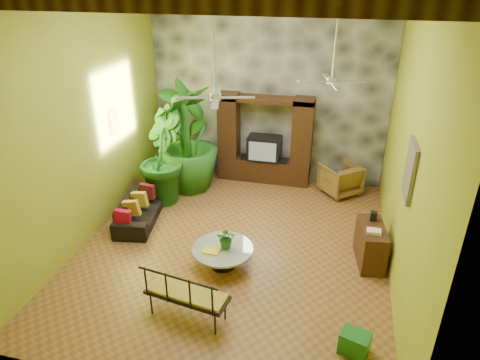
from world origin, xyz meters
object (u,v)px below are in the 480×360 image
(iron_bench, at_px, (185,293))
(side_console, at_px, (370,245))
(tall_plant_b, at_px, (161,156))
(green_bin, at_px, (355,343))
(ceiling_fan_front, at_px, (215,84))
(tall_plant_c, at_px, (188,139))
(coffee_table, at_px, (223,254))
(entertainment_center, at_px, (265,146))
(wicker_armchair, at_px, (340,179))
(sofa, at_px, (141,208))
(ceiling_fan_back, at_px, (333,70))
(tall_plant_a, at_px, (187,127))

(iron_bench, height_order, side_console, iron_bench)
(tall_plant_b, xyz_separation_m, green_bin, (4.55, -3.73, -0.95))
(ceiling_fan_front, relative_size, tall_plant_b, 0.82)
(tall_plant_c, bearing_deg, iron_bench, -70.96)
(coffee_table, bearing_deg, tall_plant_c, 120.22)
(entertainment_center, height_order, iron_bench, entertainment_center)
(green_bin, bearing_deg, coffee_table, 147.92)
(tall_plant_b, height_order, green_bin, tall_plant_b)
(wicker_armchair, height_order, green_bin, wicker_armchair)
(entertainment_center, distance_m, sofa, 3.56)
(coffee_table, bearing_deg, sofa, 151.94)
(ceiling_fan_back, xyz_separation_m, coffee_table, (-1.65, -1.89, -3.15))
(coffee_table, height_order, iron_bench, iron_bench)
(ceiling_fan_back, height_order, tall_plant_a, ceiling_fan_back)
(ceiling_fan_back, bearing_deg, green_bin, -77.09)
(ceiling_fan_back, xyz_separation_m, side_console, (1.04, -1.10, -3.01))
(ceiling_fan_front, xyz_separation_m, coffee_table, (0.15, -0.29, -3.15))
(ceiling_fan_front, distance_m, side_console, 4.17)
(tall_plant_a, height_order, green_bin, tall_plant_a)
(wicker_armchair, xyz_separation_m, tall_plant_b, (-4.16, -1.33, 0.74))
(entertainment_center, height_order, ceiling_fan_back, ceiling_fan_back)
(tall_plant_c, bearing_deg, side_console, -26.12)
(ceiling_fan_front, bearing_deg, tall_plant_a, 118.32)
(sofa, distance_m, tall_plant_a, 2.84)
(sofa, distance_m, iron_bench, 3.41)
(sofa, relative_size, coffee_table, 1.66)
(ceiling_fan_back, relative_size, iron_bench, 1.32)
(ceiling_fan_front, distance_m, ceiling_fan_back, 2.41)
(green_bin, bearing_deg, ceiling_fan_back, 102.91)
(tall_plant_b, distance_m, green_bin, 5.96)
(ceiling_fan_back, relative_size, wicker_armchair, 2.16)
(ceiling_fan_front, distance_m, tall_plant_a, 4.54)
(ceiling_fan_back, bearing_deg, wicker_armchair, 76.69)
(ceiling_fan_front, bearing_deg, ceiling_fan_back, 41.63)
(side_console, bearing_deg, tall_plant_a, 138.57)
(sofa, height_order, wicker_armchair, wicker_armchair)
(ceiling_fan_front, height_order, wicker_armchair, ceiling_fan_front)
(ceiling_fan_front, distance_m, iron_bench, 3.37)
(ceiling_fan_front, distance_m, green_bin, 4.51)
(tall_plant_a, bearing_deg, side_console, -32.68)
(tall_plant_a, height_order, coffee_table, tall_plant_a)
(tall_plant_c, bearing_deg, green_bin, -47.14)
(ceiling_fan_back, relative_size, side_console, 1.90)
(ceiling_fan_back, height_order, tall_plant_b, ceiling_fan_back)
(tall_plant_c, xyz_separation_m, green_bin, (4.15, -4.47, -1.14))
(tall_plant_a, relative_size, coffee_table, 2.28)
(entertainment_center, relative_size, ceiling_fan_back, 1.29)
(ceiling_fan_back, xyz_separation_m, tall_plant_b, (-3.77, 0.32, -2.27))
(wicker_armchair, xyz_separation_m, iron_bench, (-2.22, -5.03, 0.16))
(sofa, height_order, green_bin, sofa)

